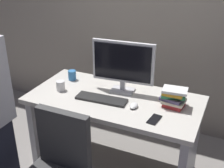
# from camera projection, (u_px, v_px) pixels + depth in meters

# --- Properties ---
(ground_plane) EXTENTS (9.00, 9.00, 0.00)m
(ground_plane) POSITION_uv_depth(u_px,v_px,m) (114.00, 167.00, 2.84)
(ground_plane) COLOR gray
(desk) EXTENTS (1.46, 0.71, 0.75)m
(desk) POSITION_uv_depth(u_px,v_px,m) (114.00, 121.00, 2.61)
(desk) COLOR beige
(desk) RESTS_ON ground
(monitor) EXTENTS (0.54, 0.16, 0.46)m
(monitor) POSITION_uv_depth(u_px,v_px,m) (123.00, 64.00, 2.51)
(monitor) COLOR silver
(monitor) RESTS_ON desk
(keyboard) EXTENTS (0.44, 0.15, 0.02)m
(keyboard) POSITION_uv_depth(u_px,v_px,m) (101.00, 99.00, 2.47)
(keyboard) COLOR #262626
(keyboard) RESTS_ON desk
(mouse) EXTENTS (0.06, 0.10, 0.03)m
(mouse) POSITION_uv_depth(u_px,v_px,m) (134.00, 106.00, 2.35)
(mouse) COLOR white
(mouse) RESTS_ON desk
(cup_near_keyboard) EXTENTS (0.08, 0.08, 0.09)m
(cup_near_keyboard) POSITION_uv_depth(u_px,v_px,m) (61.00, 86.00, 2.62)
(cup_near_keyboard) COLOR silver
(cup_near_keyboard) RESTS_ON desk
(cup_by_monitor) EXTENTS (0.07, 0.07, 0.09)m
(cup_by_monitor) POSITION_uv_depth(u_px,v_px,m) (72.00, 75.00, 2.82)
(cup_by_monitor) COLOR #3372B2
(cup_by_monitor) RESTS_ON desk
(book_stack) EXTENTS (0.22, 0.17, 0.16)m
(book_stack) POSITION_uv_depth(u_px,v_px,m) (174.00, 97.00, 2.35)
(book_stack) COLOR red
(book_stack) RESTS_ON desk
(cell_phone) EXTENTS (0.09, 0.15, 0.01)m
(cell_phone) POSITION_uv_depth(u_px,v_px,m) (154.00, 119.00, 2.20)
(cell_phone) COLOR black
(cell_phone) RESTS_ON desk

